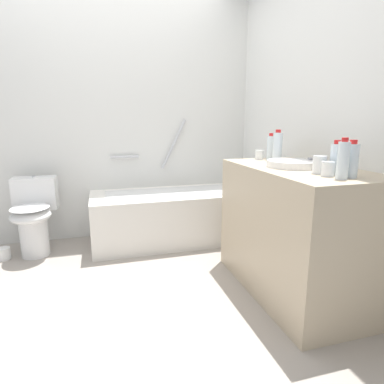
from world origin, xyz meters
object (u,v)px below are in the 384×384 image
(water_bottle_2, at_px, (271,148))
(water_bottle_4, at_px, (343,160))
(drinking_glass_2, at_px, (259,155))
(water_bottle_3, at_px, (352,160))
(water_bottle_1, at_px, (336,159))
(toilet, at_px, (34,215))
(drinking_glass_1, at_px, (328,169))
(sink_basin, at_px, (292,164))
(toilet_paper_roll, at_px, (4,254))
(water_bottle_0, at_px, (277,147))
(bathtub, at_px, (174,214))
(drinking_glass_0, at_px, (319,165))
(sink_faucet, at_px, (318,162))

(water_bottle_2, xyz_separation_m, water_bottle_4, (-0.07, -0.88, 0.00))
(drinking_glass_2, bearing_deg, water_bottle_3, -85.17)
(water_bottle_1, height_order, water_bottle_2, water_bottle_2)
(water_bottle_3, bearing_deg, water_bottle_1, 93.85)
(toilet, height_order, drinking_glass_2, drinking_glass_2)
(drinking_glass_1, bearing_deg, sink_basin, 86.60)
(water_bottle_1, height_order, drinking_glass_1, water_bottle_1)
(toilet_paper_roll, bearing_deg, water_bottle_3, -36.19)
(water_bottle_0, bearing_deg, bathtub, 121.77)
(drinking_glass_2, bearing_deg, water_bottle_4, -89.94)
(water_bottle_4, distance_m, drinking_glass_1, 0.11)
(bathtub, relative_size, toilet_paper_roll, 14.76)
(water_bottle_1, relative_size, drinking_glass_0, 1.89)
(toilet, distance_m, drinking_glass_2, 2.06)
(water_bottle_4, bearing_deg, toilet, 137.59)
(water_bottle_1, relative_size, drinking_glass_1, 2.40)
(toilet, distance_m, water_bottle_3, 2.60)
(water_bottle_2, height_order, toilet_paper_roll, water_bottle_2)
(drinking_glass_0, bearing_deg, bathtub, 109.93)
(bathtub, height_order, toilet, bathtub)
(bathtub, relative_size, water_bottle_2, 7.70)
(water_bottle_3, bearing_deg, drinking_glass_1, 140.05)
(drinking_glass_1, bearing_deg, toilet, 139.05)
(water_bottle_0, xyz_separation_m, water_bottle_1, (0.02, -0.60, -0.02))
(sink_faucet, height_order, drinking_glass_2, drinking_glass_2)
(toilet, xyz_separation_m, sink_faucet, (2.05, -1.20, 0.55))
(toilet, xyz_separation_m, drinking_glass_0, (1.84, -1.49, 0.58))
(toilet, bearing_deg, bathtub, 92.75)
(water_bottle_2, bearing_deg, drinking_glass_1, -96.17)
(sink_basin, bearing_deg, water_bottle_3, -81.89)
(bathtub, relative_size, water_bottle_1, 8.20)
(sink_faucet, bearing_deg, toilet_paper_roll, 153.82)
(bathtub, height_order, water_bottle_1, bathtub)
(water_bottle_0, distance_m, toilet_paper_roll, 2.50)
(water_bottle_0, relative_size, water_bottle_1, 1.22)
(bathtub, height_order, water_bottle_2, bathtub)
(bathtub, bearing_deg, drinking_glass_1, -71.60)
(sink_faucet, relative_size, drinking_glass_1, 1.84)
(water_bottle_2, distance_m, toilet_paper_roll, 2.47)
(sink_basin, relative_size, water_bottle_3, 1.65)
(drinking_glass_1, relative_size, drinking_glass_2, 1.08)
(bathtub, height_order, sink_faucet, bathtub)
(water_bottle_0, xyz_separation_m, toilet_paper_roll, (-2.14, 0.88, -0.95))
(bathtub, distance_m, water_bottle_2, 1.23)
(water_bottle_1, xyz_separation_m, water_bottle_4, (-0.07, -0.13, 0.01))
(water_bottle_0, xyz_separation_m, drinking_glass_2, (-0.04, 0.19, -0.08))
(sink_basin, relative_size, drinking_glass_0, 3.23)
(water_bottle_1, distance_m, drinking_glass_1, 0.10)
(bathtub, xyz_separation_m, water_bottle_4, (0.53, -1.67, 0.72))
(water_bottle_3, bearing_deg, water_bottle_4, -164.20)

